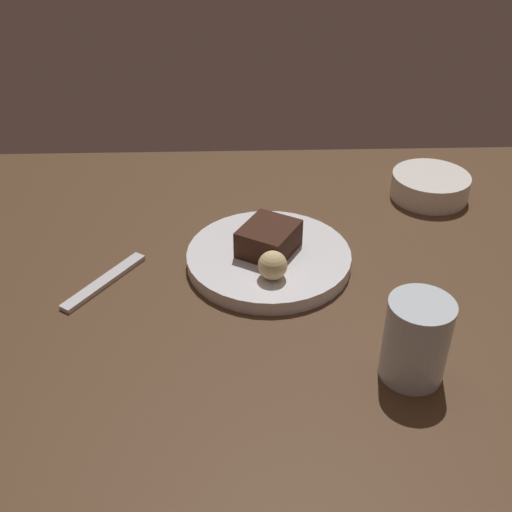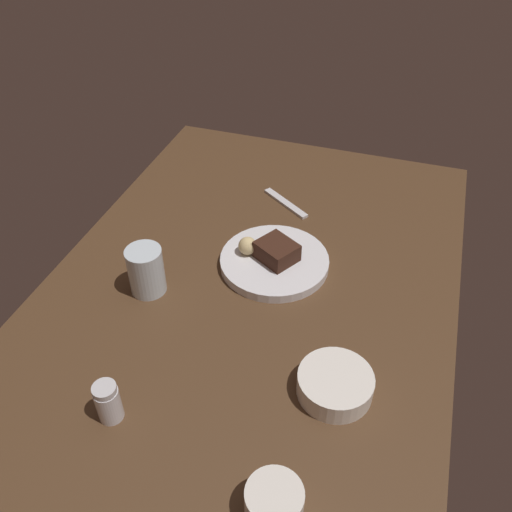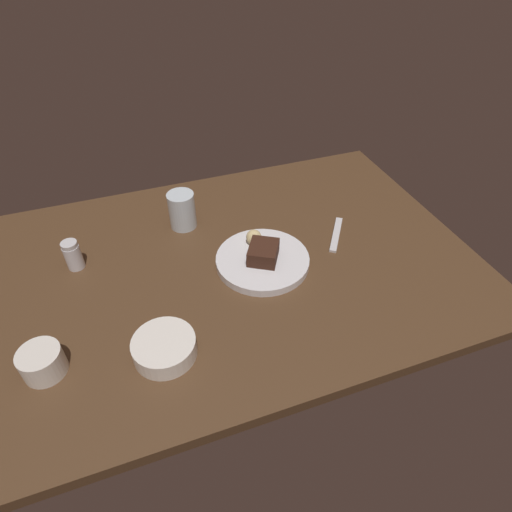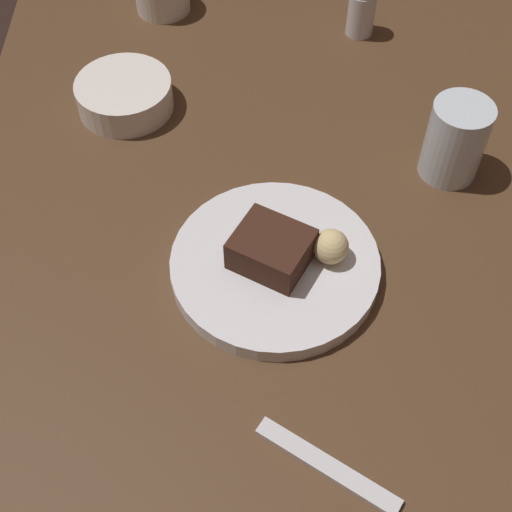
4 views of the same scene
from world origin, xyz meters
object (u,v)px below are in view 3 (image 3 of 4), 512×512
(dessert_plate, at_px, (263,260))
(salt_shaker, at_px, (73,255))
(chocolate_cake_slice, at_px, (263,252))
(coffee_cup, at_px, (42,362))
(side_bowl, at_px, (164,348))
(dessert_spoon, at_px, (336,234))
(water_glass, at_px, (182,210))
(bread_roll, at_px, (254,237))

(dessert_plate, bearing_deg, salt_shaker, 161.67)
(chocolate_cake_slice, height_order, coffee_cup, chocolate_cake_slice)
(side_bowl, height_order, dessert_spoon, side_bowl)
(water_glass, bearing_deg, bread_roll, -47.55)
(dessert_spoon, bearing_deg, bread_roll, -60.69)
(side_bowl, bearing_deg, coffee_cup, 170.34)
(dessert_spoon, bearing_deg, salt_shaker, -64.49)
(chocolate_cake_slice, relative_size, bread_roll, 2.01)
(dessert_plate, bearing_deg, bread_roll, 91.69)
(salt_shaker, xyz_separation_m, side_bowl, (0.16, -0.34, -0.02))
(salt_shaker, xyz_separation_m, water_glass, (0.29, 0.08, 0.01))
(chocolate_cake_slice, height_order, side_bowl, chocolate_cake_slice)
(coffee_cup, bearing_deg, dessert_plate, 16.58)
(chocolate_cake_slice, relative_size, salt_shaker, 1.03)
(salt_shaker, distance_m, side_bowl, 0.38)
(salt_shaker, bearing_deg, dessert_plate, -18.33)
(salt_shaker, bearing_deg, bread_roll, -11.04)
(salt_shaker, relative_size, water_glass, 0.76)
(chocolate_cake_slice, distance_m, coffee_cup, 0.54)
(chocolate_cake_slice, bearing_deg, side_bowl, -146.52)
(bread_roll, relative_size, salt_shaker, 0.51)
(coffee_cup, relative_size, dessert_spoon, 0.56)
(coffee_cup, bearing_deg, side_bowl, -9.66)
(chocolate_cake_slice, relative_size, coffee_cup, 0.96)
(dessert_plate, xyz_separation_m, side_bowl, (-0.28, -0.19, 0.01))
(bread_roll, bearing_deg, dessert_plate, -88.31)
(dessert_plate, xyz_separation_m, water_glass, (-0.15, 0.23, 0.04))
(salt_shaker, height_order, dessert_spoon, salt_shaker)
(bread_roll, relative_size, dessert_spoon, 0.27)
(chocolate_cake_slice, relative_size, dessert_spoon, 0.53)
(coffee_cup, bearing_deg, water_glass, 46.35)
(salt_shaker, height_order, water_glass, water_glass)
(bread_roll, bearing_deg, coffee_cup, -157.33)
(chocolate_cake_slice, height_order, water_glass, water_glass)
(bread_roll, distance_m, dessert_spoon, 0.24)
(dessert_plate, relative_size, chocolate_cake_slice, 2.95)
(dessert_plate, bearing_deg, water_glass, 124.06)
(salt_shaker, relative_size, side_bowl, 0.60)
(coffee_cup, distance_m, dessert_spoon, 0.77)
(side_bowl, bearing_deg, chocolate_cake_slice, 33.48)
(bread_roll, distance_m, coffee_cup, 0.56)
(water_glass, bearing_deg, dessert_spoon, -25.97)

